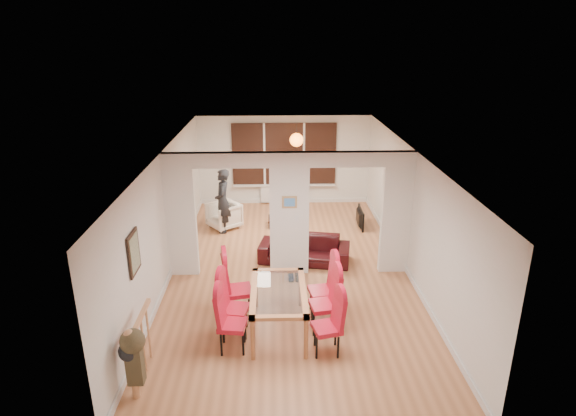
{
  "coord_description": "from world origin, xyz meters",
  "views": [
    {
      "loc": [
        -0.31,
        -9.17,
        4.75
      ],
      "look_at": [
        -0.01,
        0.6,
        1.22
      ],
      "focal_mm": 30.0,
      "sensor_mm": 36.0,
      "label": 1
    }
  ],
  "objects_px": {
    "dining_table": "(279,311)",
    "armchair": "(224,215)",
    "dining_chair_lb": "(234,305)",
    "bottle": "(282,212)",
    "coffee_table": "(287,222)",
    "dining_chair_lc": "(238,286)",
    "person": "(223,201)",
    "sofa": "(304,249)",
    "bowl": "(294,218)",
    "dining_chair_rc": "(322,287)",
    "dining_chair_la": "(232,320)",
    "dining_chair_rb": "(324,301)",
    "television": "(357,218)",
    "dining_chair_ra": "(327,323)"
  },
  "relations": [
    {
      "from": "dining_chair_lc",
      "to": "armchair",
      "type": "bearing_deg",
      "value": 87.46
    },
    {
      "from": "dining_chair_lc",
      "to": "television",
      "type": "bearing_deg",
      "value": 44.39
    },
    {
      "from": "dining_chair_rb",
      "to": "bowl",
      "type": "xyz_separation_m",
      "value": [
        -0.29,
        4.68,
        -0.3
      ]
    },
    {
      "from": "dining_table",
      "to": "armchair",
      "type": "xyz_separation_m",
      "value": [
        -1.36,
        4.69,
        -0.05
      ]
    },
    {
      "from": "dining_chair_lb",
      "to": "coffee_table",
      "type": "relative_size",
      "value": 1.1
    },
    {
      "from": "bottle",
      "to": "bowl",
      "type": "distance_m",
      "value": 0.37
    },
    {
      "from": "dining_chair_lb",
      "to": "armchair",
      "type": "distance_m",
      "value": 4.81
    },
    {
      "from": "dining_chair_rc",
      "to": "bowl",
      "type": "xyz_separation_m",
      "value": [
        -0.3,
        4.22,
        -0.3
      ]
    },
    {
      "from": "dining_chair_rb",
      "to": "dining_chair_rc",
      "type": "distance_m",
      "value": 0.47
    },
    {
      "from": "dining_chair_la",
      "to": "bowl",
      "type": "bearing_deg",
      "value": 84.43
    },
    {
      "from": "dining_chair_lb",
      "to": "person",
      "type": "relative_size",
      "value": 0.67
    },
    {
      "from": "sofa",
      "to": "armchair",
      "type": "distance_m",
      "value": 2.83
    },
    {
      "from": "dining_chair_la",
      "to": "sofa",
      "type": "distance_m",
      "value": 3.43
    },
    {
      "from": "dining_table",
      "to": "television",
      "type": "distance_m",
      "value": 5.12
    },
    {
      "from": "dining_table",
      "to": "coffee_table",
      "type": "distance_m",
      "value": 4.79
    },
    {
      "from": "dining_chair_ra",
      "to": "person",
      "type": "relative_size",
      "value": 0.63
    },
    {
      "from": "armchair",
      "to": "bottle",
      "type": "bearing_deg",
      "value": 56.78
    },
    {
      "from": "dining_chair_lb",
      "to": "television",
      "type": "height_order",
      "value": "dining_chair_lb"
    },
    {
      "from": "bottle",
      "to": "sofa",
      "type": "bearing_deg",
      "value": -77.97
    },
    {
      "from": "bowl",
      "to": "armchair",
      "type": "bearing_deg",
      "value": 179.88
    },
    {
      "from": "dining_chair_ra",
      "to": "television",
      "type": "bearing_deg",
      "value": 61.14
    },
    {
      "from": "dining_table",
      "to": "coffee_table",
      "type": "relative_size",
      "value": 1.65
    },
    {
      "from": "dining_chair_ra",
      "to": "dining_chair_rb",
      "type": "xyz_separation_m",
      "value": [
        0.02,
        0.62,
        0.03
      ]
    },
    {
      "from": "dining_chair_lb",
      "to": "coffee_table",
      "type": "height_order",
      "value": "dining_chair_lb"
    },
    {
      "from": "dining_chair_rc",
      "to": "sofa",
      "type": "xyz_separation_m",
      "value": [
        -0.17,
        2.18,
        -0.26
      ]
    },
    {
      "from": "dining_chair_ra",
      "to": "coffee_table",
      "type": "xyz_separation_m",
      "value": [
        -0.46,
        5.39,
        -0.4
      ]
    },
    {
      "from": "television",
      "to": "bottle",
      "type": "bearing_deg",
      "value": 86.88
    },
    {
      "from": "dining_chair_lb",
      "to": "bottle",
      "type": "bearing_deg",
      "value": 90.84
    },
    {
      "from": "dining_chair_rb",
      "to": "sofa",
      "type": "relative_size",
      "value": 0.56
    },
    {
      "from": "dining_chair_rb",
      "to": "television",
      "type": "height_order",
      "value": "dining_chair_rb"
    },
    {
      "from": "coffee_table",
      "to": "television",
      "type": "bearing_deg",
      "value": -3.51
    },
    {
      "from": "dining_chair_rc",
      "to": "person",
      "type": "distance_m",
      "value": 4.51
    },
    {
      "from": "armchair",
      "to": "coffee_table",
      "type": "relative_size",
      "value": 0.75
    },
    {
      "from": "dining_chair_ra",
      "to": "dining_chair_rc",
      "type": "relative_size",
      "value": 0.94
    },
    {
      "from": "dining_chair_la",
      "to": "dining_chair_lb",
      "type": "distance_m",
      "value": 0.43
    },
    {
      "from": "dining_table",
      "to": "dining_chair_la",
      "type": "relative_size",
      "value": 1.55
    },
    {
      "from": "dining_chair_lb",
      "to": "bottle",
      "type": "distance_m",
      "value": 4.96
    },
    {
      "from": "dining_chair_la",
      "to": "bottle",
      "type": "bearing_deg",
      "value": 88.14
    },
    {
      "from": "dining_chair_rc",
      "to": "sofa",
      "type": "distance_m",
      "value": 2.2
    },
    {
      "from": "dining_chair_rc",
      "to": "dining_chair_lc",
      "type": "bearing_deg",
      "value": 169.95
    },
    {
      "from": "dining_chair_la",
      "to": "sofa",
      "type": "height_order",
      "value": "dining_chair_la"
    },
    {
      "from": "dining_chair_rc",
      "to": "coffee_table",
      "type": "distance_m",
      "value": 4.35
    },
    {
      "from": "dining_chair_la",
      "to": "dining_chair_lb",
      "type": "xyz_separation_m",
      "value": [
        0.0,
        0.43,
        0.02
      ]
    },
    {
      "from": "dining_chair_lb",
      "to": "coffee_table",
      "type": "distance_m",
      "value": 4.97
    },
    {
      "from": "dining_chair_rb",
      "to": "person",
      "type": "xyz_separation_m",
      "value": [
        -2.11,
        4.43,
        0.27
      ]
    },
    {
      "from": "dining_chair_rb",
      "to": "armchair",
      "type": "height_order",
      "value": "dining_chair_rb"
    },
    {
      "from": "sofa",
      "to": "bowl",
      "type": "xyz_separation_m",
      "value": [
        -0.13,
        2.04,
        -0.03
      ]
    },
    {
      "from": "person",
      "to": "bowl",
      "type": "relative_size",
      "value": 7.32
    },
    {
      "from": "person",
      "to": "bowl",
      "type": "bearing_deg",
      "value": 94.93
    },
    {
      "from": "dining_chair_lc",
      "to": "person",
      "type": "distance_m",
      "value": 4.0
    }
  ]
}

